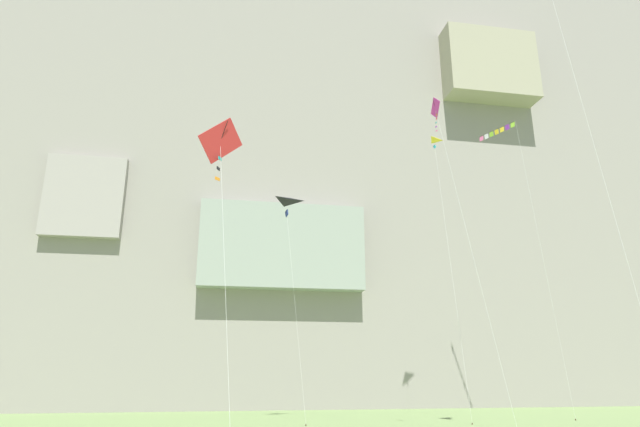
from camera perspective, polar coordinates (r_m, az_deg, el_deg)
name	(u,v)px	position (r m, az deg, el deg)	size (l,w,h in m)	color
cliff_face	(273,161)	(77.67, -5.05, 5.69)	(180.00, 32.89, 66.65)	gray
kite_delta_low_center	(434,159)	(51.70, 12.17, 5.80)	(1.44, 5.88, 24.65)	yellow
kite_delta_upper_left	(284,216)	(44.64, -3.87, -0.26)	(2.77, 3.45, 16.76)	black
kite_diamond_mid_left	(440,127)	(37.45, 12.83, 9.09)	(2.83, 2.97, 21.99)	#CC3399
kite_banner_far_right	(501,144)	(54.33, 18.92, 7.10)	(3.74, 4.42, 26.47)	black
kite_diamond_low_left	(221,146)	(23.11, -10.65, 7.19)	(2.05, 2.19, 14.27)	red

